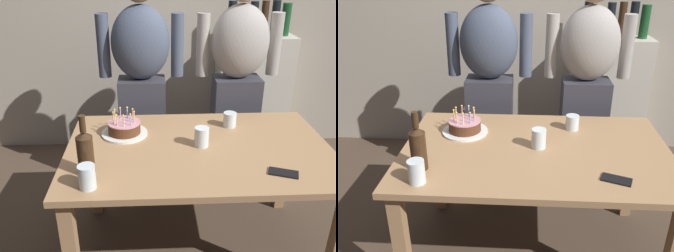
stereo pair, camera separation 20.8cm
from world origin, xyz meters
TOP-DOWN VIEW (x-y plane):
  - ground_plane at (0.00, 0.00)m, footprint 10.00×10.00m
  - back_wall at (0.00, 1.55)m, footprint 5.20×0.10m
  - dining_table at (0.00, 0.00)m, footprint 1.50×0.96m
  - birthday_cake at (-0.43, 0.19)m, footprint 0.28×0.28m
  - water_glass_near at (0.23, 0.27)m, footprint 0.08×0.08m
  - water_glass_far at (0.01, 0.01)m, footprint 0.08×0.08m
  - water_glass_side at (-0.57, -0.37)m, footprint 0.08×0.08m
  - wine_bottle at (-0.59, -0.25)m, footprint 0.08×0.08m
  - cell_phone at (0.38, -0.30)m, footprint 0.16×0.12m
  - person_man_bearded at (-0.33, 0.72)m, footprint 0.61×0.27m
  - person_woman_cardigan at (0.37, 0.72)m, footprint 0.61×0.27m
  - shelf_cabinet at (0.66, 1.33)m, footprint 0.66×0.30m

SIDE VIEW (x-z plane):
  - ground_plane at x=0.00m, z-range 0.00..0.00m
  - shelf_cabinet at x=0.66m, z-range -0.12..1.28m
  - dining_table at x=0.00m, z-range 0.27..1.01m
  - cell_phone at x=0.38m, z-range 0.74..0.75m
  - birthday_cake at x=-0.43m, z-range 0.70..0.85m
  - water_glass_near at x=0.23m, z-range 0.74..0.83m
  - water_glass_far at x=0.01m, z-range 0.74..0.85m
  - water_glass_side at x=-0.57m, z-range 0.74..0.86m
  - wine_bottle at x=-0.59m, z-range 0.71..1.02m
  - person_man_bearded at x=-0.33m, z-range 0.04..1.70m
  - person_woman_cardigan at x=0.37m, z-range 0.04..1.70m
  - back_wall at x=0.00m, z-range 0.00..2.60m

